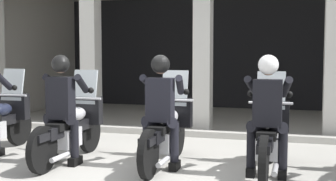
{
  "coord_description": "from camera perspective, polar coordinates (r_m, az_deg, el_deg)",
  "views": [
    {
      "loc": [
        1.79,
        -5.93,
        1.58
      ],
      "look_at": [
        0.0,
        0.19,
        1.07
      ],
      "focal_mm": 47.23,
      "sensor_mm": 36.0,
      "label": 1
    }
  ],
  "objects": [
    {
      "name": "police_officer_right",
      "position": [
        5.81,
        12.74,
        -1.86
      ],
      "size": [
        0.63,
        0.61,
        1.58
      ],
      "rotation": [
        0.0,
        0.0,
        -0.07
      ],
      "color": "black",
      "rests_on": "ground"
    },
    {
      "name": "motorcycle_left",
      "position": [
        6.82,
        -12.27,
        -4.62
      ],
      "size": [
        0.62,
        2.04,
        1.35
      ],
      "rotation": [
        0.0,
        0.0,
        -0.07
      ],
      "color": "black",
      "rests_on": "ground"
    },
    {
      "name": "police_officer_center",
      "position": [
        6.08,
        -0.93,
        -1.46
      ],
      "size": [
        0.63,
        0.61,
        1.58
      ],
      "rotation": [
        0.0,
        0.0,
        -0.05
      ],
      "color": "black",
      "rests_on": "ground"
    },
    {
      "name": "kerb_strip",
      "position": [
        8.65,
        3.8,
        -5.54
      ],
      "size": [
        10.59,
        0.24,
        0.12
      ],
      "primitive_type": "cube",
      "color": "#B7B5AD",
      "rests_on": "ground"
    },
    {
      "name": "motorcycle_center",
      "position": [
        6.41,
        -0.16,
        -5.1
      ],
      "size": [
        0.62,
        2.04,
        1.35
      ],
      "rotation": [
        0.0,
        0.0,
        -0.05
      ],
      "color": "black",
      "rests_on": "ground"
    },
    {
      "name": "motorcycle_right",
      "position": [
        6.15,
        12.85,
        -5.63
      ],
      "size": [
        0.62,
        2.04,
        1.35
      ],
      "rotation": [
        0.0,
        0.0,
        -0.07
      ],
      "color": "black",
      "rests_on": "ground"
    },
    {
      "name": "police_officer_left",
      "position": [
        6.52,
        -13.53,
        -1.18
      ],
      "size": [
        0.63,
        0.61,
        1.58
      ],
      "rotation": [
        0.0,
        0.0,
        -0.07
      ],
      "color": "black",
      "rests_on": "ground"
    },
    {
      "name": "station_building",
      "position": [
        11.57,
        7.21,
        7.78
      ],
      "size": [
        11.09,
        5.07,
        3.5
      ],
      "color": "black",
      "rests_on": "ground"
    },
    {
      "name": "ground_plane",
      "position": [
        9.25,
        4.91,
        -5.27
      ],
      "size": [
        80.0,
        80.0,
        0.0
      ],
      "primitive_type": "plane",
      "color": "#A8A59E"
    }
  ]
}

